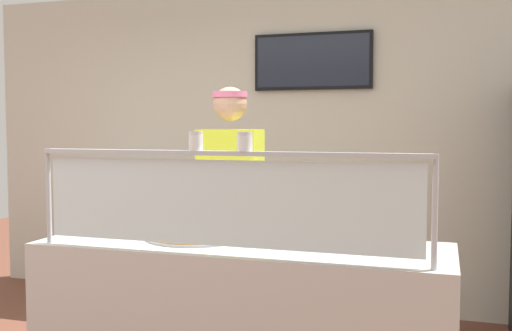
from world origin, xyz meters
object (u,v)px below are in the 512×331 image
object	(u,v)px
pizza_server	(204,232)
worker_figure	(231,210)
pizza_tray	(197,235)
pepper_flake_shaker	(245,143)
parmesan_shaker	(196,142)
pizza_box_stack	(117,190)

from	to	relation	value
pizza_server	worker_figure	distance (m)	0.68
pizza_tray	pizza_server	distance (m)	0.06
pepper_flake_shaker	worker_figure	distance (m)	1.16
pepper_flake_shaker	pizza_tray	bearing A→B (deg)	138.23
pizza_tray	worker_figure	world-z (taller)	worker_figure
pizza_tray	parmesan_shaker	world-z (taller)	parmesan_shaker
parmesan_shaker	pizza_box_stack	xyz separation A→B (m)	(-1.58, 1.95, -0.47)
pepper_flake_shaker	pizza_box_stack	xyz separation A→B (m)	(-1.81, 1.95, -0.46)
pizza_box_stack	pizza_server	bearing A→B (deg)	-47.85
pizza_server	pizza_box_stack	distance (m)	2.21
pizza_server	pizza_box_stack	world-z (taller)	pizza_box_stack
parmesan_shaker	pizza_box_stack	distance (m)	2.55
pepper_flake_shaker	worker_figure	size ratio (longest dim) A/B	0.05
pizza_tray	worker_figure	xyz separation A→B (m)	(-0.05, 0.65, 0.04)
parmesan_shaker	worker_figure	bearing A→B (deg)	101.37
worker_figure	pizza_box_stack	bearing A→B (deg)	145.00
pizza_tray	pizza_box_stack	xyz separation A→B (m)	(-1.43, 1.62, 0.02)
worker_figure	pizza_box_stack	xyz separation A→B (m)	(-1.38, 0.97, -0.02)
worker_figure	pizza_server	bearing A→B (deg)	-81.37
pizza_tray	parmesan_shaker	distance (m)	0.60
pizza_tray	pizza_box_stack	size ratio (longest dim) A/B	1.11
pizza_box_stack	pizza_tray	bearing A→B (deg)	-48.46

